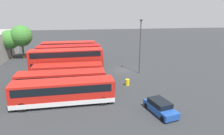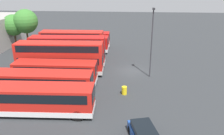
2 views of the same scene
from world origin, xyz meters
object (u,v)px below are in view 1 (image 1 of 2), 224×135
(bus_double_decker_fifth, at_px, (69,57))
(bus_double_decker_sixth, at_px, (69,52))
(bus_single_deck_seventh, at_px, (73,53))
(lamp_post_tall, at_px, (140,43))
(bus_single_deck_near_end, at_px, (64,91))
(bus_single_deck_second, at_px, (62,81))
(bus_single_deck_far_end, at_px, (71,50))
(car_hatchback_silver, at_px, (160,107))
(bus_double_decker_fourth, at_px, (67,62))
(waste_bin_yellow, at_px, (127,82))
(bus_single_deck_third, at_px, (68,73))

(bus_double_decker_fifth, relative_size, bus_double_decker_sixth, 1.09)
(bus_single_deck_seventh, xyz_separation_m, lamp_post_tall, (-10.74, -12.04, 3.69))
(bus_single_deck_near_end, height_order, bus_single_deck_seventh, same)
(bus_single_deck_second, xyz_separation_m, bus_double_decker_fifth, (10.52, -0.40, 0.83))
(bus_single_deck_far_end, distance_m, car_hatchback_silver, 30.47)
(bus_double_decker_fourth, relative_size, car_hatchback_silver, 2.59)
(lamp_post_tall, bearing_deg, bus_single_deck_seventh, 48.25)
(bus_double_decker_fourth, bearing_deg, bus_single_deck_far_end, 0.52)
(bus_single_deck_second, relative_size, waste_bin_yellow, 12.32)
(bus_double_decker_fourth, relative_size, bus_double_decker_fifth, 1.05)
(bus_single_deck_seventh, bearing_deg, bus_single_deck_second, 178.06)
(bus_double_decker_fifth, relative_size, waste_bin_yellow, 12.02)
(bus_double_decker_sixth, xyz_separation_m, waste_bin_yellow, (-13.06, -9.21, -1.97))
(bus_single_deck_near_end, bearing_deg, car_hatchback_silver, -108.87)
(bus_double_decker_fifth, bearing_deg, bus_double_decker_sixth, 4.13)
(car_hatchback_silver, height_order, lamp_post_tall, lamp_post_tall)
(bus_single_deck_seventh, distance_m, car_hatchback_silver, 27.04)
(waste_bin_yellow, bearing_deg, bus_double_decker_fourth, 58.43)
(bus_single_deck_second, height_order, bus_double_decker_fourth, bus_double_decker_fourth)
(bus_single_deck_third, xyz_separation_m, waste_bin_yellow, (-2.17, -8.68, -1.14))
(bus_double_decker_fifth, relative_size, car_hatchback_silver, 2.46)
(bus_double_decker_fourth, bearing_deg, bus_single_deck_second, 178.20)
(bus_double_decker_fourth, height_order, car_hatchback_silver, bus_double_decker_fourth)
(bus_single_deck_far_end, xyz_separation_m, lamp_post_tall, (-14.24, -12.54, 3.69))
(bus_single_deck_far_end, bearing_deg, bus_single_deck_seventh, -171.72)
(bus_single_deck_near_end, bearing_deg, lamp_post_tall, -49.05)
(bus_single_deck_third, distance_m, bus_single_deck_far_end, 17.66)
(bus_double_decker_fourth, bearing_deg, bus_single_deck_third, -172.92)
(bus_double_decker_fifth, bearing_deg, car_hatchback_silver, -148.54)
(bus_double_decker_fourth, bearing_deg, car_hatchback_silver, -142.11)
(bus_single_deck_third, relative_size, bus_single_deck_far_end, 0.90)
(bus_single_deck_near_end, bearing_deg, bus_double_decker_fifth, 0.67)
(bus_single_deck_near_end, bearing_deg, bus_single_deck_second, 9.20)
(bus_single_deck_second, distance_m, bus_single_deck_seventh, 17.71)
(bus_single_deck_near_end, distance_m, bus_single_deck_far_end, 24.72)
(bus_double_decker_fifth, height_order, car_hatchback_silver, bus_double_decker_fifth)
(bus_single_deck_far_end, relative_size, car_hatchback_silver, 2.48)
(bus_single_deck_second, relative_size, bus_double_decker_fourth, 0.97)
(bus_double_decker_sixth, relative_size, bus_single_deck_far_end, 0.91)
(bus_single_deck_third, relative_size, waste_bin_yellow, 10.91)
(bus_single_deck_seventh, bearing_deg, lamp_post_tall, -131.75)
(bus_single_deck_near_end, height_order, bus_single_deck_far_end, same)
(bus_single_deck_seventh, bearing_deg, bus_single_deck_third, -179.81)
(lamp_post_tall, bearing_deg, bus_single_deck_near_end, 130.95)
(bus_single_deck_seventh, height_order, waste_bin_yellow, bus_single_deck_seventh)
(car_hatchback_silver, relative_size, lamp_post_tall, 0.50)
(bus_double_decker_fourth, xyz_separation_m, bus_double_decker_fifth, (3.54, -0.18, -0.00))
(bus_double_decker_fifth, bearing_deg, bus_single_deck_seventh, -1.55)
(bus_single_deck_third, bearing_deg, lamp_post_tall, -74.13)
(bus_double_decker_fourth, xyz_separation_m, bus_single_deck_seventh, (10.72, -0.38, -0.83))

